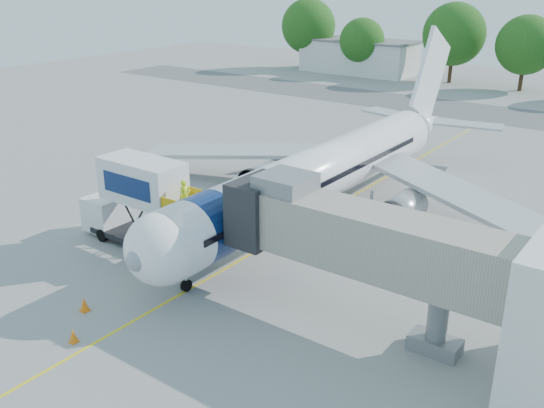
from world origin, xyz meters
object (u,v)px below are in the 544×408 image
Objects in this scene: aircraft at (326,172)px; catering_hiloader at (137,202)px; ground_tug at (52,390)px; jet_bridge at (348,236)px.

catering_hiloader is at bearing -119.38° from aircraft.
ground_tug is (2.06, -23.08, -2.28)m from aircraft.
catering_hiloader is at bearing 142.25° from ground_tug.
catering_hiloader is 14.72m from ground_tug.
aircraft is 12.77m from catering_hiloader.
aircraft is at bearing 112.51° from ground_tug.
aircraft is 4.44× the size of catering_hiloader.
jet_bridge is at bearing 81.02° from ground_tug.
ground_tug is at bearing -116.39° from jet_bridge.
jet_bridge is 1.64× the size of catering_hiloader.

